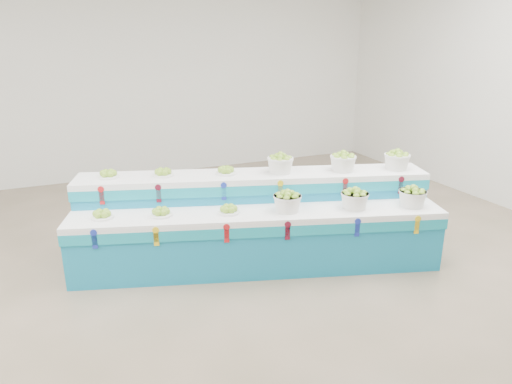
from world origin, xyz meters
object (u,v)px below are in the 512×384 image
display_stand (256,221)px  basket_upper_right (397,160)px  plate_upper_mid (163,172)px  basket_lower_left (287,201)px

display_stand → basket_upper_right: basket_upper_right is taller
display_stand → plate_upper_mid: size_ratio=17.23×
display_stand → plate_upper_mid: bearing=166.3°
basket_lower_left → display_stand: bearing=123.9°
display_stand → basket_lower_left: size_ratio=13.41×
plate_upper_mid → basket_lower_left: bearing=-37.7°
plate_upper_mid → basket_upper_right: bearing=-17.2°
basket_lower_left → plate_upper_mid: 1.51m
basket_lower_left → plate_upper_mid: bearing=142.3°
display_stand → basket_lower_left: bearing=-38.9°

